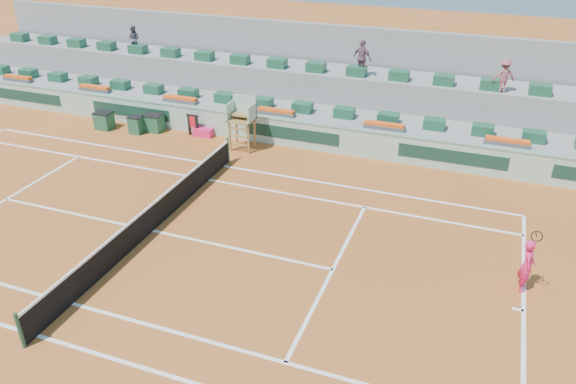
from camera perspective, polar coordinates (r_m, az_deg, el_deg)
name	(u,v)px	position (r m, az deg, el deg)	size (l,w,h in m)	color
ground	(153,231)	(19.74, -13.57, -3.85)	(90.00, 90.00, 0.00)	#9E4F1E
seating_tier_lower	(270,113)	(27.99, -1.82, 8.07)	(36.00, 4.00, 1.20)	gray
seating_tier_upper	(282,89)	(29.17, -0.64, 10.37)	(36.00, 2.40, 2.60)	gray
stadium_back_wall	(293,64)	(30.35, 0.46, 12.86)	(36.00, 0.40, 4.40)	gray
player_bag	(203,132)	(26.94, -8.62, 6.03)	(0.91, 0.41, 0.41)	#F62064
spectator_left	(134,39)	(32.16, -15.41, 14.77)	(0.67, 0.52, 1.39)	#51505E
spectator_mid	(362,58)	(26.87, 7.55, 13.35)	(0.99, 0.41, 1.69)	#7D5364
spectator_right	(504,76)	(26.02, 21.09, 10.97)	(0.94, 0.54, 1.45)	#954A51
court_lines	(153,231)	(19.74, -13.57, -3.84)	(23.89, 11.09, 0.01)	white
tennis_net	(151,218)	(19.47, -13.74, -2.54)	(0.10, 11.97, 1.10)	black
advertising_hoarding	(253,127)	(26.08, -3.61, 6.57)	(36.00, 0.34, 1.26)	#9CC4AC
umpire_chair	(242,116)	(24.92, -4.65, 7.72)	(1.10, 0.90, 2.40)	olive
seat_row_lower	(263,102)	(26.94, -2.58, 9.09)	(32.90, 0.60, 0.44)	#1B5236
seat_row_upper	(277,63)	(28.21, -1.11, 12.97)	(32.90, 0.60, 0.44)	#1B5236
flower_planters	(227,106)	(26.88, -6.22, 8.72)	(26.80, 0.36, 0.28)	#515151
drink_cooler_a	(154,123)	(27.93, -13.44, 6.86)	(0.84, 0.73, 0.84)	#1B5134
drink_cooler_b	(136,125)	(27.88, -15.18, 6.60)	(0.63, 0.55, 0.84)	#1B5134
drink_cooler_c	(104,120)	(28.90, -18.18, 6.93)	(0.82, 0.71, 0.84)	#1B5134
towel_rack	(193,123)	(26.97, -9.64, 6.89)	(0.63, 0.10, 1.03)	black
tennis_player	(527,265)	(17.47, 23.12, -6.85)	(0.43, 0.87, 2.28)	#F62064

